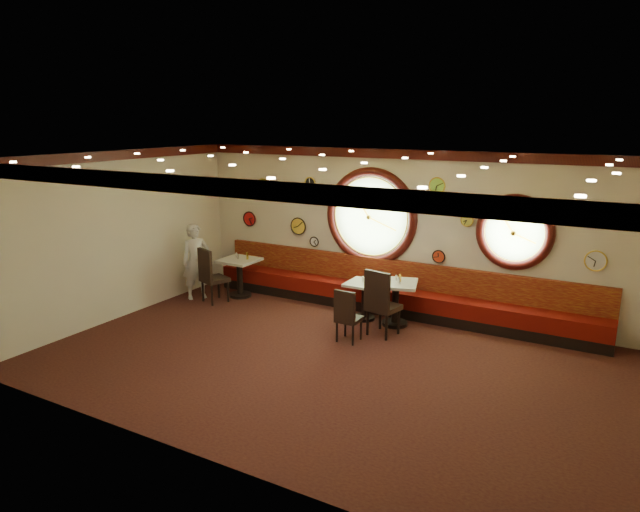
{
  "coord_description": "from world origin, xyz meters",
  "views": [
    {
      "loc": [
        4.07,
        -7.38,
        3.77
      ],
      "look_at": [
        -0.54,
        0.8,
        1.5
      ],
      "focal_mm": 32.0,
      "sensor_mm": 36.0,
      "label": 1
    }
  ],
  "objects_px": {
    "chair_a": "(210,272)",
    "condiment_c_bottle": "(400,278)",
    "table_c": "(395,298)",
    "condiment_c_pepper": "(399,280)",
    "condiment_a_salt": "(237,255)",
    "condiment_b_bottle": "(369,278)",
    "condiment_b_salt": "(363,279)",
    "table_b": "(364,296)",
    "condiment_b_pepper": "(368,280)",
    "table_a": "(240,273)",
    "chair_c": "(380,299)",
    "chair_b": "(347,313)",
    "condiment_c_salt": "(396,277)",
    "waiter": "(196,262)",
    "condiment_a_bottle": "(247,256)",
    "condiment_a_pepper": "(238,256)"
  },
  "relations": [
    {
      "from": "condiment_a_pepper",
      "to": "condiment_a_salt",
      "type": "bearing_deg",
      "value": 137.47
    },
    {
      "from": "table_a",
      "to": "chair_b",
      "type": "xyz_separation_m",
      "value": [
        3.2,
        -1.2,
        0.02
      ]
    },
    {
      "from": "condiment_b_bottle",
      "to": "condiment_c_bottle",
      "type": "relative_size",
      "value": 1.19
    },
    {
      "from": "chair_a",
      "to": "condiment_c_pepper",
      "type": "distance_m",
      "value": 4.0
    },
    {
      "from": "condiment_b_bottle",
      "to": "chair_a",
      "type": "bearing_deg",
      "value": -167.73
    },
    {
      "from": "condiment_a_salt",
      "to": "condiment_c_bottle",
      "type": "relative_size",
      "value": 0.72
    },
    {
      "from": "condiment_b_salt",
      "to": "condiment_a_pepper",
      "type": "height_order",
      "value": "condiment_a_pepper"
    },
    {
      "from": "chair_c",
      "to": "condiment_c_salt",
      "type": "height_order",
      "value": "chair_c"
    },
    {
      "from": "condiment_b_salt",
      "to": "condiment_b_bottle",
      "type": "distance_m",
      "value": 0.11
    },
    {
      "from": "chair_a",
      "to": "condiment_a_salt",
      "type": "height_order",
      "value": "chair_a"
    },
    {
      "from": "condiment_b_pepper",
      "to": "waiter",
      "type": "xyz_separation_m",
      "value": [
        -3.76,
        -0.55,
        0.03
      ]
    },
    {
      "from": "condiment_c_salt",
      "to": "condiment_a_pepper",
      "type": "xyz_separation_m",
      "value": [
        -3.6,
        -0.12,
        -0.0
      ]
    },
    {
      "from": "table_b",
      "to": "condiment_b_bottle",
      "type": "relative_size",
      "value": 4.2
    },
    {
      "from": "chair_a",
      "to": "condiment_c_bottle",
      "type": "xyz_separation_m",
      "value": [
        3.92,
        0.71,
        0.25
      ]
    },
    {
      "from": "table_b",
      "to": "condiment_a_bottle",
      "type": "bearing_deg",
      "value": 178.67
    },
    {
      "from": "table_c",
      "to": "condiment_a_salt",
      "type": "xyz_separation_m",
      "value": [
        -3.75,
        0.11,
        0.36
      ]
    },
    {
      "from": "table_c",
      "to": "condiment_c_pepper",
      "type": "relative_size",
      "value": 8.65
    },
    {
      "from": "table_a",
      "to": "condiment_b_salt",
      "type": "xyz_separation_m",
      "value": [
        2.92,
        0.02,
        0.26
      ]
    },
    {
      "from": "condiment_a_bottle",
      "to": "chair_c",
      "type": "bearing_deg",
      "value": -12.12
    },
    {
      "from": "table_b",
      "to": "waiter",
      "type": "xyz_separation_m",
      "value": [
        -3.7,
        -0.55,
        0.34
      ]
    },
    {
      "from": "chair_a",
      "to": "condiment_b_salt",
      "type": "height_order",
      "value": "chair_a"
    },
    {
      "from": "condiment_a_salt",
      "to": "condiment_a_bottle",
      "type": "relative_size",
      "value": 0.69
    },
    {
      "from": "table_b",
      "to": "condiment_b_pepper",
      "type": "xyz_separation_m",
      "value": [
        0.07,
        0.0,
        0.32
      ]
    },
    {
      "from": "table_b",
      "to": "condiment_b_salt",
      "type": "xyz_separation_m",
      "value": [
        -0.05,
        0.01,
        0.33
      ]
    },
    {
      "from": "condiment_b_pepper",
      "to": "table_b",
      "type": "bearing_deg",
      "value": -177.95
    },
    {
      "from": "condiment_a_bottle",
      "to": "condiment_b_salt",
      "type": "bearing_deg",
      "value": -1.05
    },
    {
      "from": "condiment_c_pepper",
      "to": "waiter",
      "type": "height_order",
      "value": "waiter"
    },
    {
      "from": "condiment_c_pepper",
      "to": "condiment_b_bottle",
      "type": "distance_m",
      "value": 0.67
    },
    {
      "from": "condiment_c_salt",
      "to": "condiment_c_bottle",
      "type": "xyz_separation_m",
      "value": [
        0.09,
        -0.05,
        0.02
      ]
    },
    {
      "from": "condiment_b_salt",
      "to": "condiment_a_pepper",
      "type": "xyz_separation_m",
      "value": [
        -2.95,
        -0.02,
        0.1
      ]
    },
    {
      "from": "table_b",
      "to": "condiment_a_salt",
      "type": "height_order",
      "value": "condiment_a_salt"
    },
    {
      "from": "table_a",
      "to": "condiment_a_pepper",
      "type": "bearing_deg",
      "value": 179.96
    },
    {
      "from": "condiment_b_salt",
      "to": "waiter",
      "type": "distance_m",
      "value": 3.69
    },
    {
      "from": "condiment_c_bottle",
      "to": "chair_b",
      "type": "bearing_deg",
      "value": -109.8
    },
    {
      "from": "condiment_a_pepper",
      "to": "condiment_c_pepper",
      "type": "xyz_separation_m",
      "value": [
        3.71,
        -0.05,
        0.0
      ]
    },
    {
      "from": "table_a",
      "to": "table_b",
      "type": "xyz_separation_m",
      "value": [
        2.97,
        0.01,
        -0.06
      ]
    },
    {
      "from": "chair_b",
      "to": "condiment_a_bottle",
      "type": "relative_size",
      "value": 3.81
    },
    {
      "from": "condiment_b_salt",
      "to": "condiment_a_bottle",
      "type": "relative_size",
      "value": 0.72
    },
    {
      "from": "condiment_c_pepper",
      "to": "condiment_b_bottle",
      "type": "xyz_separation_m",
      "value": [
        -0.66,
        0.11,
        -0.07
      ]
    },
    {
      "from": "condiment_c_pepper",
      "to": "condiment_a_bottle",
      "type": "xyz_separation_m",
      "value": [
        -3.51,
        0.12,
        0.02
      ]
    },
    {
      "from": "chair_b",
      "to": "chair_c",
      "type": "relative_size",
      "value": 0.78
    },
    {
      "from": "condiment_a_salt",
      "to": "waiter",
      "type": "bearing_deg",
      "value": -131.87
    },
    {
      "from": "condiment_c_salt",
      "to": "condiment_b_pepper",
      "type": "distance_m",
      "value": 0.55
    },
    {
      "from": "table_a",
      "to": "condiment_b_salt",
      "type": "bearing_deg",
      "value": 0.49
    },
    {
      "from": "chair_b",
      "to": "condiment_c_salt",
      "type": "height_order",
      "value": "chair_b"
    },
    {
      "from": "chair_c",
      "to": "condiment_b_pepper",
      "type": "xyz_separation_m",
      "value": [
        -0.55,
        0.67,
        0.09
      ]
    },
    {
      "from": "condiment_a_pepper",
      "to": "condiment_b_pepper",
      "type": "relative_size",
      "value": 1.18
    },
    {
      "from": "table_b",
      "to": "condiment_b_pepper",
      "type": "distance_m",
      "value": 0.33
    },
    {
      "from": "table_a",
      "to": "table_c",
      "type": "height_order",
      "value": "table_c"
    },
    {
      "from": "table_a",
      "to": "chair_c",
      "type": "height_order",
      "value": "chair_c"
    }
  ]
}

